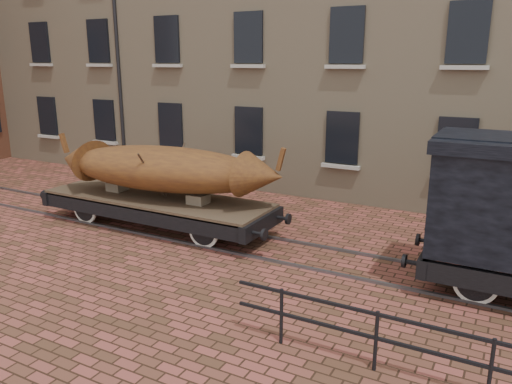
% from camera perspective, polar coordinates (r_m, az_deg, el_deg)
% --- Properties ---
extents(ground, '(90.00, 90.00, 0.00)m').
position_cam_1_polar(ground, '(13.16, -1.80, -5.87)').
color(ground, '#503120').
extents(rail_track, '(30.00, 1.52, 0.06)m').
position_cam_1_polar(rail_track, '(13.15, -1.80, -5.74)').
color(rail_track, '#59595E').
rests_on(rail_track, ground).
extents(flatcar_wagon, '(7.70, 2.09, 1.16)m').
position_cam_1_polar(flatcar_wagon, '(14.45, -11.32, -1.23)').
color(flatcar_wagon, '#4F3727').
rests_on(flatcar_wagon, ground).
extents(iron_boat, '(7.02, 2.63, 1.67)m').
position_cam_1_polar(iron_boat, '(14.00, -10.50, 2.67)').
color(iron_boat, brown).
rests_on(iron_boat, flatcar_wagon).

